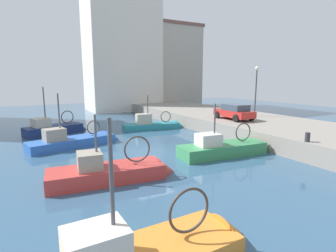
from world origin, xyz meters
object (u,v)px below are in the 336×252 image
object	(u,v)px
fishing_boat_green	(226,153)
fishing_boat_red	(115,178)
fishing_boat_teal	(155,127)
fishing_boat_blue	(77,144)
mooring_bollard_mid	(308,137)
quay_streetlamp	(256,83)
parked_car_red	(234,112)
fishing_boat_navy	(57,132)

from	to	relation	value
fishing_boat_green	fishing_boat_red	bearing A→B (deg)	-174.51
fishing_boat_teal	fishing_boat_blue	xyz separation A→B (m)	(-7.88, -3.28, -0.03)
fishing_boat_green	mooring_bollard_mid	size ratio (longest dim) A/B	12.07
mooring_bollard_mid	quay_streetlamp	distance (m)	11.35
fishing_boat_teal	fishing_boat_blue	size ratio (longest dim) A/B	0.91
fishing_boat_green	fishing_boat_teal	distance (m)	10.32
fishing_boat_blue	quay_streetlamp	size ratio (longest dim) A/B	1.45
fishing_boat_teal	fishing_boat_red	world-z (taller)	fishing_boat_teal
mooring_bollard_mid	quay_streetlamp	size ratio (longest dim) A/B	0.11
mooring_bollard_mid	fishing_boat_red	bearing A→B (deg)	166.27
fishing_boat_red	fishing_boat_blue	bearing A→B (deg)	92.92
parked_car_red	quay_streetlamp	distance (m)	4.31
fishing_boat_teal	quay_streetlamp	xyz separation A→B (m)	(8.94, -4.30, 4.32)
fishing_boat_navy	quay_streetlamp	world-z (taller)	quay_streetlamp
fishing_boat_navy	parked_car_red	distance (m)	16.00
fishing_boat_teal	fishing_boat_red	bearing A→B (deg)	-124.11
fishing_boat_navy	fishing_boat_red	distance (m)	13.11
fishing_boat_green	mooring_bollard_mid	bearing A→B (deg)	-46.99
fishing_boat_green	fishing_boat_teal	xyz separation A→B (m)	(-0.15, 10.32, 0.03)
fishing_boat_red	mooring_bollard_mid	xyz separation A→B (m)	(10.77, -2.63, 1.37)
parked_car_red	quay_streetlamp	xyz separation A→B (m)	(3.39, 0.78, 2.55)
fishing_boat_teal	quay_streetlamp	distance (m)	10.82
fishing_boat_red	fishing_boat_blue	world-z (taller)	fishing_boat_blue
fishing_boat_green	parked_car_red	bearing A→B (deg)	44.14
parked_car_red	quay_streetlamp	size ratio (longest dim) A/B	0.81
fishing_boat_blue	fishing_boat_red	bearing A→B (deg)	-87.08
fishing_boat_red	mooring_bollard_mid	world-z (taller)	fishing_boat_red
parked_car_red	fishing_boat_teal	bearing A→B (deg)	137.51
fishing_boat_blue	parked_car_red	xyz separation A→B (m)	(13.43, -1.80, 1.80)
fishing_boat_blue	mooring_bollard_mid	size ratio (longest dim) A/B	12.73
fishing_boat_green	fishing_boat_red	world-z (taller)	fishing_boat_green
fishing_boat_teal	fishing_boat_navy	bearing A→B (deg)	167.04
fishing_boat_green	mooring_bollard_mid	xyz separation A→B (m)	(3.14, -3.37, 1.37)
parked_car_red	fishing_boat_blue	bearing A→B (deg)	172.37
mooring_bollard_mid	fishing_boat_navy	bearing A→B (deg)	127.37
fishing_boat_navy	fishing_boat_green	xyz separation A→B (m)	(8.84, -12.32, -0.02)
fishing_boat_green	fishing_boat_red	size ratio (longest dim) A/B	1.05
fishing_boat_red	fishing_boat_blue	distance (m)	7.78
fishing_boat_red	parked_car_red	bearing A→B (deg)	24.62
mooring_bollard_mid	fishing_boat_teal	bearing A→B (deg)	103.51
fishing_boat_red	fishing_boat_blue	size ratio (longest dim) A/B	0.90
parked_car_red	fishing_boat_navy	bearing A→B (deg)	153.56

